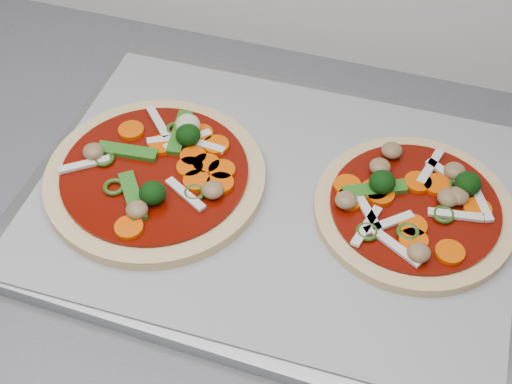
% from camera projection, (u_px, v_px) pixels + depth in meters
% --- Properties ---
extents(baking_tray, '(0.46, 0.35, 0.01)m').
position_uv_depth(baking_tray, '(275.00, 203.00, 0.66)').
color(baking_tray, '#9C9DA2').
rests_on(baking_tray, countertop).
extents(parchment, '(0.44, 0.32, 0.00)m').
position_uv_depth(parchment, '(275.00, 197.00, 0.66)').
color(parchment, '#A5A5AA').
rests_on(parchment, baking_tray).
extents(pizza_left, '(0.27, 0.27, 0.03)m').
position_uv_depth(pizza_left, '(157.00, 174.00, 0.66)').
color(pizza_left, '#E0BD7E').
rests_on(pizza_left, parchment).
extents(pizza_right, '(0.23, 0.23, 0.03)m').
position_uv_depth(pizza_right, '(414.00, 206.00, 0.64)').
color(pizza_right, '#E0BD7E').
rests_on(pizza_right, parchment).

